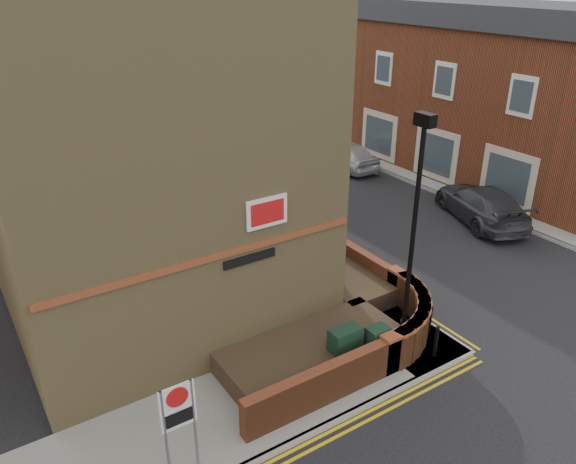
{
  "coord_description": "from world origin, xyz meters",
  "views": [
    {
      "loc": [
        -7.71,
        -7.49,
        9.33
      ],
      "look_at": [
        -0.23,
        4.0,
        2.87
      ],
      "focal_mm": 35.0,
      "sensor_mm": 36.0,
      "label": 1
    }
  ],
  "objects_px": {
    "zone_sign": "(179,414)",
    "utility_cabinet_large": "(345,349)",
    "lamppost": "(413,238)",
    "silver_car_near": "(264,187)"
  },
  "relations": [
    {
      "from": "lamppost",
      "to": "zone_sign",
      "type": "bearing_deg",
      "value": -173.93
    },
    {
      "from": "utility_cabinet_large",
      "to": "silver_car_near",
      "type": "xyz_separation_m",
      "value": [
        4.28,
        11.11,
        -0.07
      ]
    },
    {
      "from": "zone_sign",
      "to": "silver_car_near",
      "type": "bearing_deg",
      "value": 53.01
    },
    {
      "from": "utility_cabinet_large",
      "to": "zone_sign",
      "type": "height_order",
      "value": "zone_sign"
    },
    {
      "from": "silver_car_near",
      "to": "zone_sign",
      "type": "bearing_deg",
      "value": -103.13
    },
    {
      "from": "zone_sign",
      "to": "utility_cabinet_large",
      "type": "bearing_deg",
      "value": 9.69
    },
    {
      "from": "lamppost",
      "to": "silver_car_near",
      "type": "distance_m",
      "value": 11.78
    },
    {
      "from": "lamppost",
      "to": "silver_car_near",
      "type": "xyz_separation_m",
      "value": [
        2.38,
        11.21,
        -2.7
      ]
    },
    {
      "from": "lamppost",
      "to": "utility_cabinet_large",
      "type": "height_order",
      "value": "lamppost"
    },
    {
      "from": "lamppost",
      "to": "silver_car_near",
      "type": "relative_size",
      "value": 1.61
    }
  ]
}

